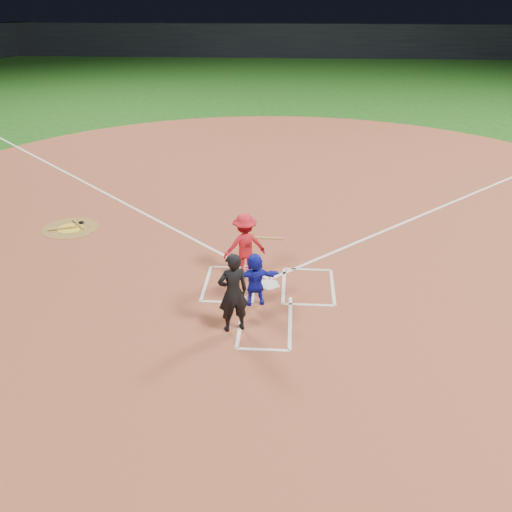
# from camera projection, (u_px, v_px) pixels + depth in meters

# --- Properties ---
(ground) EXTENTS (120.00, 120.00, 0.00)m
(ground) POSITION_uv_depth(u_px,v_px,m) (269.00, 285.00, 14.31)
(ground) COLOR #164812
(ground) RESTS_ON ground
(home_plate_dirt) EXTENTS (28.00, 28.00, 0.01)m
(home_plate_dirt) POSITION_uv_depth(u_px,v_px,m) (277.00, 202.00, 19.70)
(home_plate_dirt) COLOR brown
(home_plate_dirt) RESTS_ON ground
(stadium_wall_far) EXTENTS (80.00, 1.20, 3.20)m
(stadium_wall_far) POSITION_uv_depth(u_px,v_px,m) (291.00, 41.00, 56.76)
(stadium_wall_far) COLOR black
(stadium_wall_far) RESTS_ON ground
(home_plate) EXTENTS (0.60, 0.60, 0.02)m
(home_plate) POSITION_uv_depth(u_px,v_px,m) (269.00, 285.00, 14.30)
(home_plate) COLOR silver
(home_plate) RESTS_ON home_plate_dirt
(on_deck_circle) EXTENTS (1.70, 1.70, 0.01)m
(on_deck_circle) POSITION_uv_depth(u_px,v_px,m) (70.00, 228.00, 17.58)
(on_deck_circle) COLOR brown
(on_deck_circle) RESTS_ON home_plate_dirt
(on_deck_logo) EXTENTS (0.80, 0.80, 0.00)m
(on_deck_logo) POSITION_uv_depth(u_px,v_px,m) (70.00, 228.00, 17.58)
(on_deck_logo) COLOR gold
(on_deck_logo) RESTS_ON on_deck_circle
(on_deck_bat_a) EXTENTS (0.58, 0.69, 0.06)m
(on_deck_bat_a) POSITION_uv_depth(u_px,v_px,m) (78.00, 224.00, 17.78)
(on_deck_bat_a) COLOR olive
(on_deck_bat_a) RESTS_ON on_deck_circle
(on_deck_bat_b) EXTENTS (0.80, 0.38, 0.06)m
(on_deck_bat_b) POSITION_uv_depth(u_px,v_px,m) (63.00, 228.00, 17.49)
(on_deck_bat_b) COLOR olive
(on_deck_bat_b) RESTS_ON on_deck_circle
(bat_weight_donut) EXTENTS (0.19, 0.19, 0.05)m
(bat_weight_donut) POSITION_uv_depth(u_px,v_px,m) (81.00, 223.00, 17.91)
(bat_weight_donut) COLOR black
(bat_weight_donut) RESTS_ON on_deck_circle
(catcher) EXTENTS (1.25, 0.66, 1.29)m
(catcher) POSITION_uv_depth(u_px,v_px,m) (255.00, 279.00, 13.20)
(catcher) COLOR #161EB9
(catcher) RESTS_ON home_plate_dirt
(umpire) EXTENTS (0.79, 0.67, 1.83)m
(umpire) POSITION_uv_depth(u_px,v_px,m) (233.00, 293.00, 12.09)
(umpire) COLOR black
(umpire) RESTS_ON home_plate_dirt
(chalk_markings) EXTENTS (28.35, 17.32, 0.01)m
(chalk_markings) POSITION_uv_depth(u_px,v_px,m) (276.00, 209.00, 19.05)
(chalk_markings) COLOR white
(chalk_markings) RESTS_ON home_plate_dirt
(batter_at_plate) EXTENTS (1.59, 0.96, 1.69)m
(batter_at_plate) POSITION_uv_depth(u_px,v_px,m) (245.00, 246.00, 14.40)
(batter_at_plate) COLOR red
(batter_at_plate) RESTS_ON home_plate_dirt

